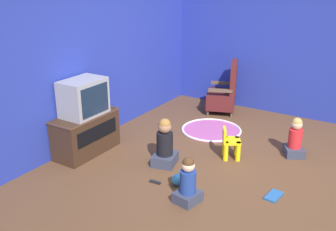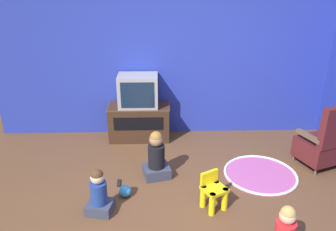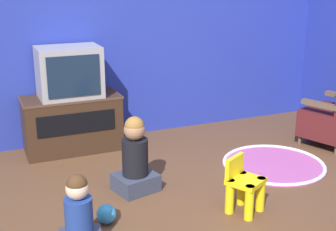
{
  "view_description": "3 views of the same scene",
  "coord_description": "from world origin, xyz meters",
  "px_view_note": "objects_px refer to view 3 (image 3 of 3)",
  "views": [
    {
      "loc": [
        -4.41,
        -1.85,
        2.52
      ],
      "look_at": [
        -0.17,
        0.81,
        0.64
      ],
      "focal_mm": 42.0,
      "sensor_mm": 36.0,
      "label": 1
    },
    {
      "loc": [
        -0.3,
        -3.05,
        2.48
      ],
      "look_at": [
        -0.19,
        0.77,
        0.88
      ],
      "focal_mm": 35.0,
      "sensor_mm": 36.0,
      "label": 2
    },
    {
      "loc": [
        -1.52,
        -2.74,
        1.82
      ],
      "look_at": [
        -0.07,
        0.68,
        0.66
      ],
      "focal_mm": 50.0,
      "sensor_mm": 36.0,
      "label": 3
    }
  ],
  "objects_px": {
    "yellow_kid_chair": "(244,188)",
    "child_watching_right": "(135,159)",
    "child_watching_left": "(79,219)",
    "television": "(69,72)",
    "remote_control": "(84,209)",
    "tv_cabinet": "(72,122)",
    "toy_ball": "(106,214)"
  },
  "relations": [
    {
      "from": "yellow_kid_chair",
      "to": "child_watching_left",
      "type": "relative_size",
      "value": 0.78
    },
    {
      "from": "television",
      "to": "toy_ball",
      "type": "relative_size",
      "value": 4.2
    },
    {
      "from": "remote_control",
      "to": "tv_cabinet",
      "type": "bearing_deg",
      "value": -12.91
    },
    {
      "from": "toy_ball",
      "to": "television",
      "type": "bearing_deg",
      "value": 86.52
    },
    {
      "from": "tv_cabinet",
      "to": "yellow_kid_chair",
      "type": "xyz_separation_m",
      "value": [
        0.95,
        -1.84,
        -0.1
      ]
    },
    {
      "from": "child_watching_left",
      "to": "child_watching_right",
      "type": "distance_m",
      "value": 0.97
    },
    {
      "from": "yellow_kid_chair",
      "to": "child_watching_right",
      "type": "distance_m",
      "value": 0.95
    },
    {
      "from": "child_watching_left",
      "to": "toy_ball",
      "type": "distance_m",
      "value": 0.42
    },
    {
      "from": "television",
      "to": "yellow_kid_chair",
      "type": "height_order",
      "value": "television"
    },
    {
      "from": "yellow_kid_chair",
      "to": "child_watching_left",
      "type": "distance_m",
      "value": 1.31
    },
    {
      "from": "yellow_kid_chair",
      "to": "child_watching_right",
      "type": "relative_size",
      "value": 0.66
    },
    {
      "from": "yellow_kid_chair",
      "to": "child_watching_left",
      "type": "height_order",
      "value": "child_watching_left"
    },
    {
      "from": "tv_cabinet",
      "to": "child_watching_right",
      "type": "relative_size",
      "value": 1.5
    },
    {
      "from": "television",
      "to": "child_watching_right",
      "type": "xyz_separation_m",
      "value": [
        0.29,
        -1.15,
        -0.55
      ]
    },
    {
      "from": "child_watching_right",
      "to": "toy_ball",
      "type": "distance_m",
      "value": 0.62
    },
    {
      "from": "remote_control",
      "to": "child_watching_right",
      "type": "bearing_deg",
      "value": -75.14
    },
    {
      "from": "tv_cabinet",
      "to": "child_watching_left",
      "type": "xyz_separation_m",
      "value": [
        -0.36,
        -1.89,
        -0.06
      ]
    },
    {
      "from": "child_watching_left",
      "to": "toy_ball",
      "type": "height_order",
      "value": "child_watching_left"
    },
    {
      "from": "tv_cabinet",
      "to": "television",
      "type": "height_order",
      "value": "television"
    },
    {
      "from": "tv_cabinet",
      "to": "television",
      "type": "distance_m",
      "value": 0.54
    },
    {
      "from": "tv_cabinet",
      "to": "remote_control",
      "type": "relative_size",
      "value": 6.53
    },
    {
      "from": "child_watching_left",
      "to": "remote_control",
      "type": "bearing_deg",
      "value": 85.47
    },
    {
      "from": "television",
      "to": "remote_control",
      "type": "distance_m",
      "value": 1.58
    },
    {
      "from": "yellow_kid_chair",
      "to": "child_watching_right",
      "type": "height_order",
      "value": "child_watching_right"
    },
    {
      "from": "tv_cabinet",
      "to": "child_watching_right",
      "type": "distance_m",
      "value": 1.2
    },
    {
      "from": "television",
      "to": "yellow_kid_chair",
      "type": "xyz_separation_m",
      "value": [
        0.95,
        -1.83,
        -0.64
      ]
    },
    {
      "from": "television",
      "to": "remote_control",
      "type": "bearing_deg",
      "value": -98.87
    },
    {
      "from": "tv_cabinet",
      "to": "yellow_kid_chair",
      "type": "relative_size",
      "value": 2.27
    },
    {
      "from": "television",
      "to": "remote_control",
      "type": "xyz_separation_m",
      "value": [
        -0.21,
        -1.32,
        -0.83
      ]
    },
    {
      "from": "toy_ball",
      "to": "child_watching_right",
      "type": "bearing_deg",
      "value": 48.58
    },
    {
      "from": "television",
      "to": "yellow_kid_chair",
      "type": "relative_size",
      "value": 1.42
    },
    {
      "from": "tv_cabinet",
      "to": "child_watching_right",
      "type": "height_order",
      "value": "child_watching_right"
    }
  ]
}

